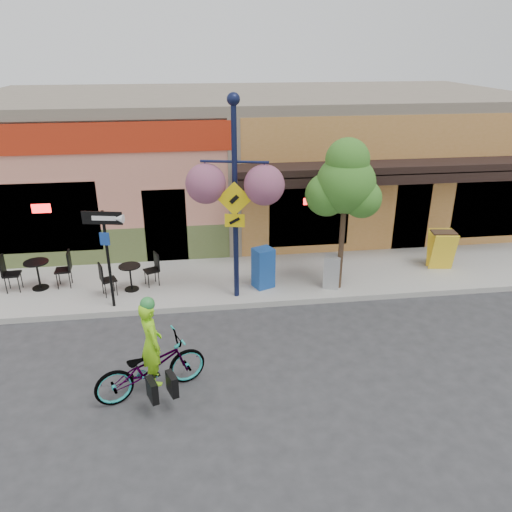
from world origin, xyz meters
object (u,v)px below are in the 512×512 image
Objects in this scene: building at (252,157)px; lamp_post at (235,202)px; newspaper_box_blue at (263,268)px; one_way_sign at (108,260)px; street_tree at (343,216)px; bicycle at (151,367)px; newspaper_box_grey at (332,272)px; cyclist_rider at (152,355)px.

lamp_post is at bearing -100.47° from building.
lamp_post is 2.11m from newspaper_box_blue.
street_tree reaches higher than one_way_sign.
one_way_sign is (-1.10, 3.24, 0.81)m from bicycle.
bicycle is 4.41m from lamp_post.
street_tree reaches higher than newspaper_box_grey.
lamp_post is at bearing -155.19° from newspaper_box_grey.
newspaper_box_grey is 1.54m from street_tree.
bicycle is at bearing -107.46° from building.
street_tree is at bearing -73.58° from cyclist_rider.
lamp_post is at bearing 14.50° from one_way_sign.
building is 8.65× the size of bicycle.
lamp_post is at bearing -177.66° from street_tree.
newspaper_box_grey is (1.29, -6.40, -1.66)m from building.
street_tree reaches higher than newspaper_box_blue.
cyclist_rider is 5.89m from street_tree.
street_tree is at bearing 5.88° from newspaper_box_grey.
street_tree is at bearing -31.78° from newspaper_box_blue.
cyclist_rider reaches higher than newspaper_box_grey.
newspaper_box_grey is (4.37, 3.55, -0.24)m from cyclist_rider.
one_way_sign is at bearing -1.46° from cyclist_rider.
lamp_post is at bearing -50.58° from bicycle.
newspaper_box_blue is at bearing 41.99° from lamp_post.
one_way_sign is 3.86m from newspaper_box_blue.
newspaper_box_grey is at bearing 14.86° from one_way_sign.
lamp_post is 4.62× the size of newspaper_box_blue.
cyclist_rider is 3.48m from one_way_sign.
building is 7.48× the size of one_way_sign.
building is 10.56m from bicycle.
bicycle is 1.28× the size of cyclist_rider.
bicycle is 0.54× the size of street_tree.
newspaper_box_blue is (2.65, 3.80, 0.13)m from bicycle.
lamp_post reaches higher than street_tree.
one_way_sign reaches higher than newspaper_box_blue.
newspaper_box_blue reaches higher than newspaper_box_grey.
building is at bearing 92.35° from lamp_post.
newspaper_box_blue is (2.60, 3.80, -0.14)m from cyclist_rider.
one_way_sign is 5.59m from newspaper_box_grey.
one_way_sign is at bearing -2.25° from bicycle.
street_tree is (1.48, -6.45, -0.13)m from building.
cyclist_rider reaches higher than newspaper_box_blue.
one_way_sign is 0.62× the size of street_tree.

